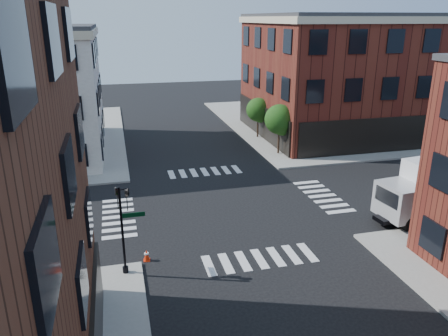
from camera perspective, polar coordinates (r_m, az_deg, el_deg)
The scene contains 8 objects.
ground at distance 29.20m, azimuth 0.27°, elevation -4.97°, with size 120.00×120.00×0.00m, color black.
sidewalk_ne at distance 55.66m, azimuth 16.10°, elevation 6.03°, with size 30.00×30.00×0.15m, color gray.
building_ne at distance 50.23m, azimuth 19.07°, elevation 11.29°, with size 25.00×16.00×12.00m, color #4E1913.
tree_near at distance 39.51m, azimuth 7.35°, elevation 6.12°, with size 2.69×2.69×4.49m.
tree_far at distance 45.07m, azimuth 4.56°, elevation 7.44°, with size 2.43×2.43×4.07m.
signal_pole at distance 21.17m, azimuth -13.03°, elevation -6.70°, with size 1.29×1.24×4.60m.
box_truck at distance 30.09m, azimuth 26.53°, elevation -2.35°, with size 8.41×3.37×3.72m.
traffic_cone at distance 23.24m, azimuth -10.08°, elevation -11.16°, with size 0.36×0.36×0.62m.
Camera 1 is at (-6.68, -25.83, 11.86)m, focal length 35.00 mm.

